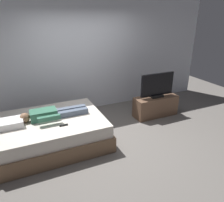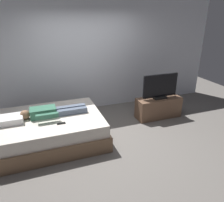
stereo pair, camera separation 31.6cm
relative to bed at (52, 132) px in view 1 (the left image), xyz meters
name	(u,v)px [view 1 (the left image)]	position (x,y,z in m)	size (l,w,h in m)	color
ground_plane	(109,139)	(1.06, -0.33, -0.26)	(10.00, 10.00, 0.00)	slate
back_wall	(96,55)	(1.46, 1.38, 1.14)	(6.40, 0.10, 2.80)	silver
bed	(52,132)	(0.00, 0.00, 0.00)	(2.04, 1.57, 0.54)	brown
pillow	(9,124)	(-0.70, 0.00, 0.34)	(0.48, 0.34, 0.12)	white
person	(51,114)	(0.03, 0.04, 0.36)	(1.26, 0.46, 0.18)	#387056
remote	(64,125)	(0.18, -0.36, 0.29)	(0.15, 0.04, 0.02)	black
tv_stand	(155,106)	(2.58, 0.22, -0.01)	(1.10, 0.40, 0.50)	brown
tv	(157,86)	(2.58, 0.22, 0.52)	(0.88, 0.20, 0.59)	black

